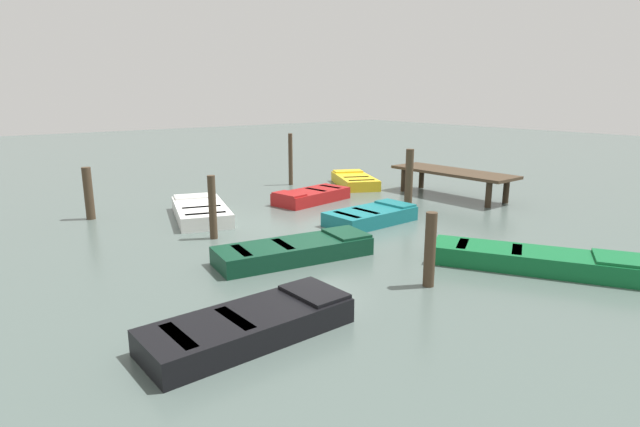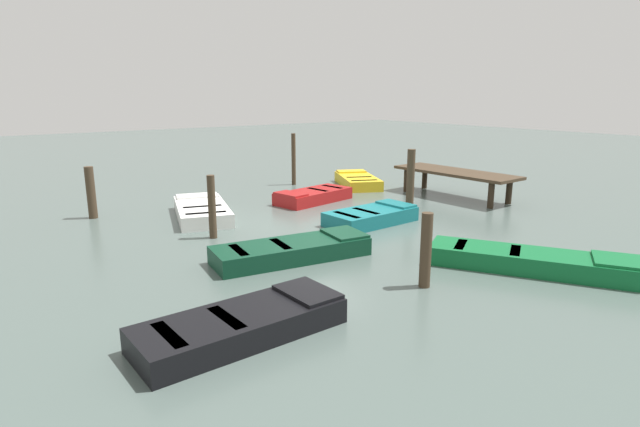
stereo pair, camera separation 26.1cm
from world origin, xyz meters
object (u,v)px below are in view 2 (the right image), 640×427
object	(u,v)px
rowboat_green	(532,261)
rowboat_black	(243,324)
rowboat_yellow	(358,181)
rowboat_teal	(371,216)
mooring_piling_far_right	(91,193)
mooring_piling_center	(212,207)
rowboat_white	(202,210)
rowboat_dark_green	(293,250)
mooring_piling_mid_left	(294,159)
mooring_piling_near_left	(410,180)
mooring_piling_mid_right	(426,250)
dock_segment	(455,175)
rowboat_red	(313,196)

from	to	relation	value
rowboat_green	rowboat_black	xyz separation A→B (m)	(-0.98, -6.32, 0.00)
rowboat_yellow	rowboat_teal	bearing A→B (deg)	169.43
mooring_piling_far_right	mooring_piling_center	size ratio (longest dim) A/B	0.94
rowboat_yellow	rowboat_white	xyz separation A→B (m)	(1.21, -7.19, -0.00)
rowboat_yellow	rowboat_dark_green	xyz separation A→B (m)	(6.09, -7.17, -0.00)
mooring_piling_mid_left	rowboat_yellow	bearing A→B (deg)	47.00
mooring_piling_near_left	mooring_piling_mid_right	distance (m)	6.63
rowboat_dark_green	mooring_piling_mid_right	size ratio (longest dim) A/B	2.49
rowboat_dark_green	mooring_piling_mid_left	size ratio (longest dim) A/B	1.77
mooring_piling_mid_left	mooring_piling_far_right	bearing A→B (deg)	-82.13
rowboat_dark_green	mooring_piling_mid_right	distance (m)	3.17
rowboat_white	mooring_piling_far_right	distance (m)	3.28
dock_segment	mooring_piling_far_right	size ratio (longest dim) A/B	2.97
rowboat_black	mooring_piling_far_right	distance (m)	9.43
mooring_piling_mid_right	rowboat_white	bearing A→B (deg)	-171.76
rowboat_green	mooring_piling_center	size ratio (longest dim) A/B	2.50
dock_segment	rowboat_green	world-z (taller)	dock_segment
rowboat_red	mooring_piling_mid_right	distance (m)	8.13
mooring_piling_far_right	mooring_piling_center	xyz separation A→B (m)	(4.11, 1.96, 0.05)
rowboat_white	rowboat_dark_green	world-z (taller)	same
rowboat_teal	mooring_piling_mid_right	world-z (taller)	mooring_piling_mid_right
rowboat_yellow	rowboat_dark_green	size ratio (longest dim) A/B	0.85
rowboat_teal	rowboat_dark_green	world-z (taller)	same
mooring_piling_center	mooring_piling_mid_right	bearing A→B (deg)	18.03
rowboat_black	mooring_piling_center	bearing A→B (deg)	68.15
mooring_piling_far_right	mooring_piling_mid_right	size ratio (longest dim) A/B	1.05
rowboat_white	mooring_piling_mid_right	distance (m)	7.90
rowboat_green	rowboat_red	distance (m)	8.33
mooring_piling_near_left	mooring_piling_mid_right	size ratio (longest dim) A/B	1.32
rowboat_white	rowboat_black	size ratio (longest dim) A/B	1.06
rowboat_green	mooring_piling_center	world-z (taller)	mooring_piling_center
rowboat_teal	rowboat_white	world-z (taller)	same
rowboat_yellow	mooring_piling_center	size ratio (longest dim) A/B	1.90
rowboat_green	rowboat_red	xyz separation A→B (m)	(-8.32, 0.32, 0.00)
dock_segment	rowboat_black	xyz separation A→B (m)	(4.97, -11.17, -0.60)
mooring_piling_near_left	mooring_piling_center	world-z (taller)	mooring_piling_near_left
mooring_piling_near_left	rowboat_teal	bearing A→B (deg)	-75.88
mooring_piling_far_right	rowboat_white	bearing A→B (deg)	54.66
rowboat_green	mooring_piling_near_left	size ratio (longest dim) A/B	2.11
rowboat_red	dock_segment	bearing A→B (deg)	142.54
rowboat_teal	rowboat_yellow	bearing A→B (deg)	50.75
rowboat_red	mooring_piling_far_right	xyz separation A→B (m)	(-2.07, -6.61, 0.56)
dock_segment	rowboat_teal	bearing A→B (deg)	-80.23
mooring_piling_far_right	rowboat_green	bearing A→B (deg)	31.17
rowboat_white	rowboat_green	bearing A→B (deg)	-139.11
dock_segment	mooring_piling_mid_right	world-z (taller)	mooring_piling_mid_right
rowboat_teal	rowboat_black	size ratio (longest dim) A/B	0.83
rowboat_yellow	mooring_piling_center	xyz separation A→B (m)	(3.44, -7.87, 0.60)
rowboat_teal	dock_segment	bearing A→B (deg)	9.17
rowboat_teal	mooring_piling_mid_right	xyz separation A→B (m)	(4.24, -2.47, 0.52)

